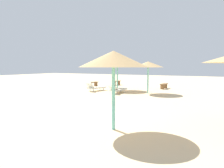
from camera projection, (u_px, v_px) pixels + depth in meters
ground_plane at (79, 116)px, 9.22m from camera, size 80.00×80.00×0.00m
parasol_0 at (148, 65)px, 16.88m from camera, size 2.47×2.47×2.56m
parasol_1 at (117, 62)px, 19.04m from camera, size 2.71×2.71×2.85m
parasol_4 at (113, 59)px, 7.13m from camera, size 2.37×2.37×2.73m
lounger_0 at (118, 89)px, 17.02m from camera, size 0.80×1.95×0.67m
lounger_1 at (96, 87)px, 18.56m from camera, size 1.10×1.95×0.80m
bench_0 at (164, 85)px, 20.33m from camera, size 0.41×1.50×0.49m
bench_1 at (116, 82)px, 24.02m from camera, size 0.42×1.50×0.49m
bench_2 at (93, 83)px, 22.38m from camera, size 0.45×1.51×0.49m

